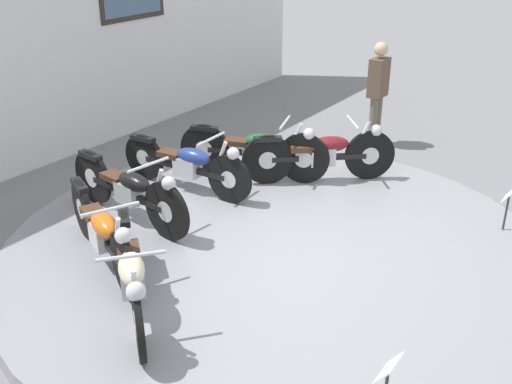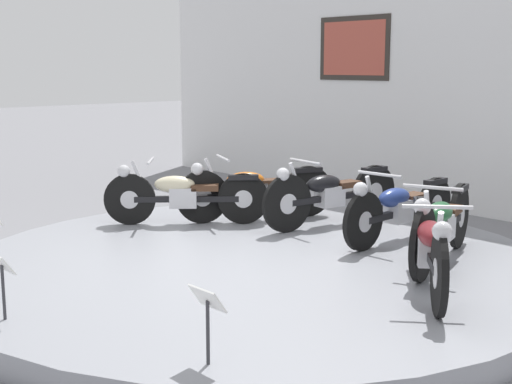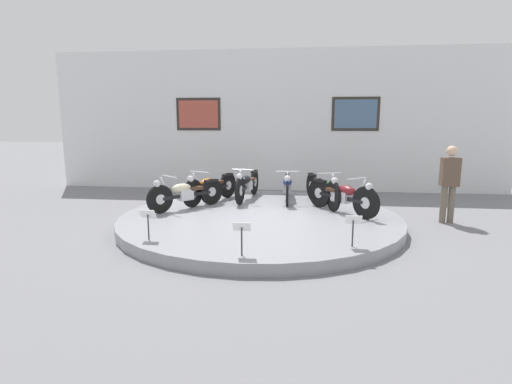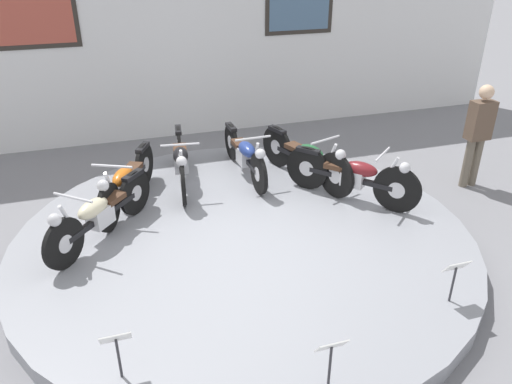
{
  "view_description": "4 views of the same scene",
  "coord_description": "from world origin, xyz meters",
  "px_view_note": "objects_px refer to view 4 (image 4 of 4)",
  "views": [
    {
      "loc": [
        -4.74,
        -2.96,
        3.38
      ],
      "look_at": [
        0.08,
        0.31,
        0.69
      ],
      "focal_mm": 42.0,
      "sensor_mm": 36.0,
      "label": 1
    },
    {
      "loc": [
        5.02,
        -4.59,
        2.08
      ],
      "look_at": [
        -0.25,
        0.22,
        0.81
      ],
      "focal_mm": 50.0,
      "sensor_mm": 36.0,
      "label": 2
    },
    {
      "loc": [
        0.86,
        -8.09,
        2.17
      ],
      "look_at": [
        -0.09,
        0.01,
        0.7
      ],
      "focal_mm": 28.0,
      "sensor_mm": 36.0,
      "label": 3
    },
    {
      "loc": [
        -1.49,
        -5.24,
        3.59
      ],
      "look_at": [
        0.18,
        0.06,
        0.73
      ],
      "focal_mm": 35.0,
      "sensor_mm": 36.0,
      "label": 4
    }
  ],
  "objects_px": {
    "motorcycle_green": "(306,157)",
    "motorcycle_maroon": "(353,175)",
    "info_placard_front_centre": "(331,352)",
    "info_placard_front_right": "(455,272)",
    "motorcycle_blue": "(245,154)",
    "motorcycle_orange": "(126,181)",
    "visitor_standing": "(478,131)",
    "motorcycle_black": "(181,160)",
    "motorcycle_cream": "(99,213)",
    "info_placard_front_left": "(117,344)"
  },
  "relations": [
    {
      "from": "info_placard_front_centre",
      "to": "visitor_standing",
      "type": "xyz_separation_m",
      "value": [
        3.94,
        3.17,
        0.35
      ]
    },
    {
      "from": "motorcycle_orange",
      "to": "info_placard_front_right",
      "type": "height_order",
      "value": "motorcycle_orange"
    },
    {
      "from": "motorcycle_orange",
      "to": "motorcycle_black",
      "type": "distance_m",
      "value": 0.96
    },
    {
      "from": "motorcycle_blue",
      "to": "motorcycle_maroon",
      "type": "relative_size",
      "value": 1.26
    },
    {
      "from": "motorcycle_blue",
      "to": "motorcycle_maroon",
      "type": "bearing_deg",
      "value": -45.44
    },
    {
      "from": "info_placard_front_centre",
      "to": "info_placard_front_right",
      "type": "height_order",
      "value": "same"
    },
    {
      "from": "motorcycle_orange",
      "to": "motorcycle_black",
      "type": "height_order",
      "value": "motorcycle_black"
    },
    {
      "from": "motorcycle_cream",
      "to": "info_placard_front_left",
      "type": "height_order",
      "value": "motorcycle_cream"
    },
    {
      "from": "motorcycle_black",
      "to": "motorcycle_cream",
      "type": "bearing_deg",
      "value": -134.38
    },
    {
      "from": "info_placard_front_left",
      "to": "motorcycle_cream",
      "type": "bearing_deg",
      "value": 91.45
    },
    {
      "from": "info_placard_front_left",
      "to": "info_placard_front_right",
      "type": "bearing_deg",
      "value": 0.0
    },
    {
      "from": "motorcycle_orange",
      "to": "motorcycle_blue",
      "type": "relative_size",
      "value": 0.93
    },
    {
      "from": "info_placard_front_right",
      "to": "visitor_standing",
      "type": "relative_size",
      "value": 0.31
    },
    {
      "from": "motorcycle_blue",
      "to": "info_placard_front_right",
      "type": "distance_m",
      "value": 3.75
    },
    {
      "from": "info_placard_front_left",
      "to": "motorcycle_green",
      "type": "bearing_deg",
      "value": 46.01
    },
    {
      "from": "info_placard_front_centre",
      "to": "motorcycle_maroon",
      "type": "bearing_deg",
      "value": 59.7
    },
    {
      "from": "motorcycle_black",
      "to": "info_placard_front_left",
      "type": "height_order",
      "value": "motorcycle_black"
    },
    {
      "from": "motorcycle_blue",
      "to": "visitor_standing",
      "type": "relative_size",
      "value": 1.19
    },
    {
      "from": "info_placard_front_right",
      "to": "visitor_standing",
      "type": "bearing_deg",
      "value": 48.36
    },
    {
      "from": "motorcycle_black",
      "to": "visitor_standing",
      "type": "xyz_separation_m",
      "value": [
        4.44,
        -1.01,
        0.32
      ]
    },
    {
      "from": "motorcycle_black",
      "to": "motorcycle_blue",
      "type": "bearing_deg",
      "value": -0.21
    },
    {
      "from": "motorcycle_green",
      "to": "info_placard_front_centre",
      "type": "relative_size",
      "value": 3.77
    },
    {
      "from": "motorcycle_orange",
      "to": "motorcycle_green",
      "type": "relative_size",
      "value": 0.94
    },
    {
      "from": "motorcycle_green",
      "to": "motorcycle_maroon",
      "type": "relative_size",
      "value": 1.24
    },
    {
      "from": "motorcycle_cream",
      "to": "info_placard_front_left",
      "type": "xyz_separation_m",
      "value": [
        0.06,
        -2.32,
        -0.01
      ]
    },
    {
      "from": "motorcycle_maroon",
      "to": "visitor_standing",
      "type": "xyz_separation_m",
      "value": [
        2.22,
        0.23,
        0.33
      ]
    },
    {
      "from": "motorcycle_orange",
      "to": "info_placard_front_centre",
      "type": "bearing_deg",
      "value": -70.21
    },
    {
      "from": "motorcycle_maroon",
      "to": "info_placard_front_left",
      "type": "distance_m",
      "value": 4.1
    },
    {
      "from": "info_placard_front_centre",
      "to": "visitor_standing",
      "type": "distance_m",
      "value": 5.07
    },
    {
      "from": "motorcycle_orange",
      "to": "motorcycle_blue",
      "type": "distance_m",
      "value": 1.89
    },
    {
      "from": "motorcycle_green",
      "to": "info_placard_front_right",
      "type": "bearing_deg",
      "value": -83.93
    },
    {
      "from": "visitor_standing",
      "to": "info_placard_front_right",
      "type": "bearing_deg",
      "value": -131.64
    },
    {
      "from": "visitor_standing",
      "to": "motorcycle_maroon",
      "type": "bearing_deg",
      "value": -173.98
    },
    {
      "from": "motorcycle_green",
      "to": "info_placard_front_centre",
      "type": "distance_m",
      "value": 3.95
    },
    {
      "from": "motorcycle_green",
      "to": "motorcycle_cream",
      "type": "bearing_deg",
      "value": -165.72
    },
    {
      "from": "motorcycle_blue",
      "to": "info_placard_front_centre",
      "type": "bearing_deg",
      "value": -96.79
    },
    {
      "from": "motorcycle_blue",
      "to": "info_placard_front_centre",
      "type": "xyz_separation_m",
      "value": [
        -0.5,
        -4.18,
        -0.01
      ]
    },
    {
      "from": "motorcycle_orange",
      "to": "visitor_standing",
      "type": "distance_m",
      "value": 5.31
    },
    {
      "from": "motorcycle_orange",
      "to": "visitor_standing",
      "type": "xyz_separation_m",
      "value": [
        5.27,
        -0.54,
        0.33
      ]
    },
    {
      "from": "motorcycle_black",
      "to": "visitor_standing",
      "type": "relative_size",
      "value": 1.22
    },
    {
      "from": "motorcycle_orange",
      "to": "info_placard_front_right",
      "type": "xyz_separation_m",
      "value": [
        3.0,
        -3.1,
        -0.02
      ]
    },
    {
      "from": "motorcycle_black",
      "to": "info_placard_front_left",
      "type": "xyz_separation_m",
      "value": [
        -1.16,
        -3.57,
        -0.03
      ]
    },
    {
      "from": "motorcycle_orange",
      "to": "visitor_standing",
      "type": "relative_size",
      "value": 1.11
    },
    {
      "from": "motorcycle_black",
      "to": "motorcycle_orange",
      "type": "bearing_deg",
      "value": -150.7
    },
    {
      "from": "info_placard_front_right",
      "to": "motorcycle_maroon",
      "type": "bearing_deg",
      "value": 88.6
    },
    {
      "from": "info_placard_front_centre",
      "to": "info_placard_front_right",
      "type": "xyz_separation_m",
      "value": [
        1.66,
        0.61,
        0.0
      ]
    },
    {
      "from": "motorcycle_black",
      "to": "motorcycle_green",
      "type": "bearing_deg",
      "value": -14.34
    },
    {
      "from": "info_placard_front_centre",
      "to": "visitor_standing",
      "type": "bearing_deg",
      "value": 38.88
    },
    {
      "from": "motorcycle_cream",
      "to": "motorcycle_green",
      "type": "distance_m",
      "value": 3.15
    },
    {
      "from": "motorcycle_orange",
      "to": "motorcycle_maroon",
      "type": "xyz_separation_m",
      "value": [
        3.06,
        -0.77,
        0.01
      ]
    }
  ]
}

